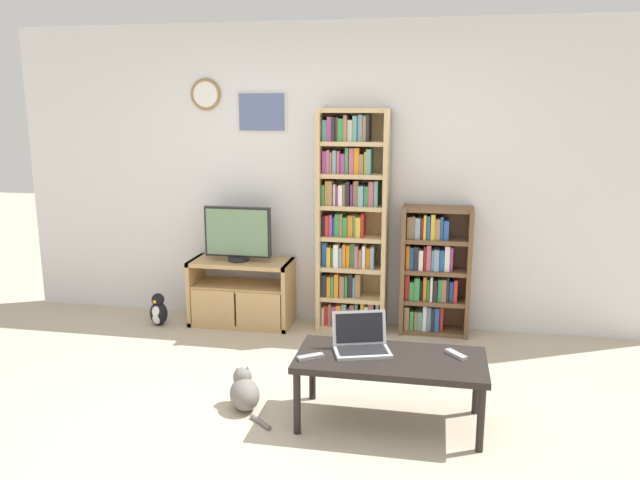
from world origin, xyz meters
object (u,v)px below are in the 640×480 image
at_px(tv_stand, 241,292).
at_px(penguin_figurine, 158,311).
at_px(television, 238,234).
at_px(cat, 244,392).
at_px(bookshelf_short, 432,272).
at_px(bookshelf_tall, 351,224).
at_px(remote_near_laptop, 456,354).
at_px(coffee_table, 390,364).
at_px(laptop, 361,342).
at_px(remote_far_from_laptop, 311,357).

relative_size(tv_stand, penguin_figurine, 3.05).
bearing_deg(television, penguin_figurine, -166.59).
bearing_deg(cat, bookshelf_short, 27.39).
bearing_deg(bookshelf_tall, remote_near_laptop, -60.65).
distance_m(tv_stand, coffee_table, 2.10).
relative_size(tv_stand, bookshelf_tall, 0.47).
distance_m(laptop, penguin_figurine, 2.37).
distance_m(bookshelf_tall, bookshelf_short, 0.80).
xyz_separation_m(remote_far_from_laptop, cat, (-0.46, 0.13, -0.33)).
distance_m(tv_stand, laptop, 1.93).
xyz_separation_m(tv_stand, television, (-0.01, -0.01, 0.53)).
distance_m(bookshelf_short, penguin_figurine, 2.42).
relative_size(bookshelf_short, penguin_figurine, 3.75).
bearing_deg(bookshelf_tall, remote_far_from_laptop, -89.68).
height_order(tv_stand, television, television).
relative_size(television, penguin_figurine, 2.01).
relative_size(bookshelf_short, laptop, 2.76).
relative_size(laptop, cat, 0.95).
xyz_separation_m(laptop, remote_far_from_laptop, (-0.28, -0.18, -0.05)).
xyz_separation_m(bookshelf_short, remote_far_from_laptop, (-0.69, -1.75, -0.09)).
relative_size(remote_near_laptop, penguin_figurine, 0.52).
distance_m(coffee_table, penguin_figurine, 2.55).
bearing_deg(laptop, cat, 165.68).
bearing_deg(bookshelf_short, coffee_table, -97.58).
xyz_separation_m(cat, penguin_figurine, (-1.22, 1.34, 0.02)).
bearing_deg(laptop, bookshelf_tall, 82.94).
bearing_deg(coffee_table, laptop, 160.44).
distance_m(television, remote_near_laptop, 2.36).
bearing_deg(bookshelf_tall, laptop, -79.47).
height_order(tv_stand, cat, tv_stand).
height_order(television, bookshelf_tall, bookshelf_tall).
distance_m(television, penguin_figurine, 0.99).
xyz_separation_m(bookshelf_tall, coffee_table, (0.48, -1.63, -0.54)).
xyz_separation_m(television, cat, (0.52, -1.50, -0.71)).
xyz_separation_m(bookshelf_short, remote_near_laptop, (0.17, -1.55, -0.09)).
bearing_deg(laptop, tv_stand, 112.74).
bearing_deg(tv_stand, television, -154.02).
xyz_separation_m(television, bookshelf_short, (1.67, 0.12, -0.28)).
bearing_deg(bookshelf_tall, cat, -105.81).
relative_size(television, remote_far_from_laptop, 3.74).
xyz_separation_m(tv_stand, bookshelf_short, (1.65, 0.11, 0.24)).
distance_m(bookshelf_short, cat, 2.03).
distance_m(tv_stand, remote_near_laptop, 2.33).
bearing_deg(penguin_figurine, bookshelf_short, 6.86).
relative_size(tv_stand, television, 1.52).
xyz_separation_m(bookshelf_short, laptop, (-0.41, -1.58, -0.05)).
bearing_deg(penguin_figurine, bookshelf_tall, 9.10).
xyz_separation_m(coffee_table, remote_far_from_laptop, (-0.47, -0.11, 0.05)).
bearing_deg(tv_stand, bookshelf_short, 3.83).
distance_m(bookshelf_short, coffee_table, 1.67).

